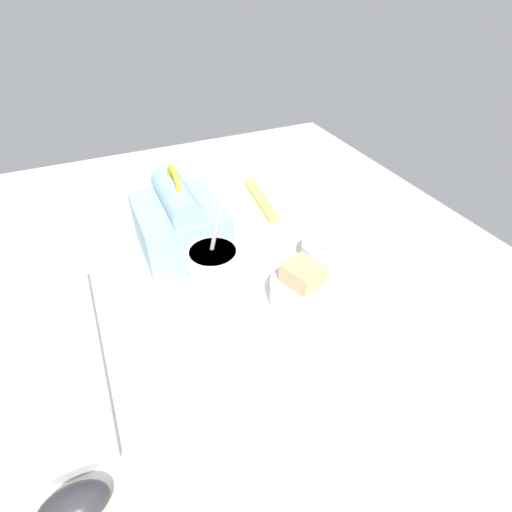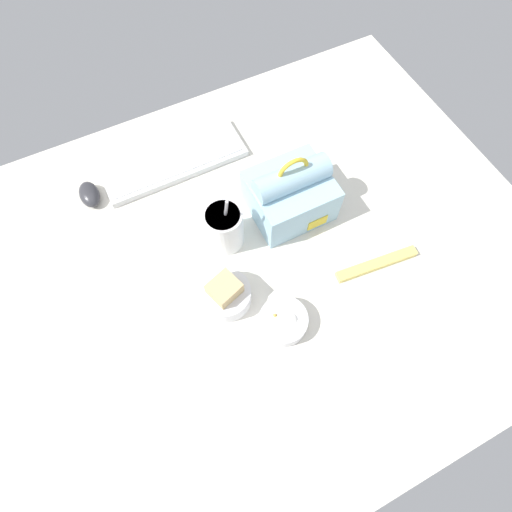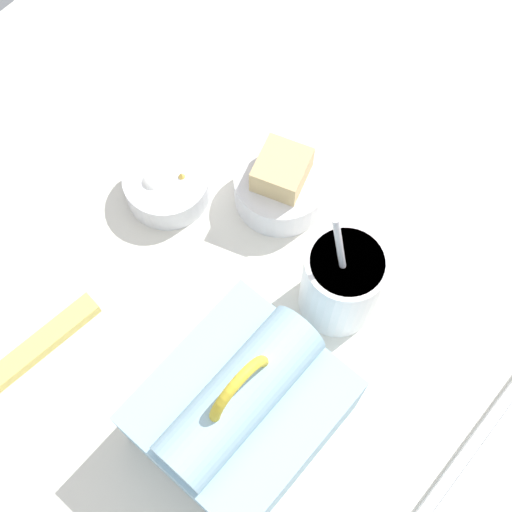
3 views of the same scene
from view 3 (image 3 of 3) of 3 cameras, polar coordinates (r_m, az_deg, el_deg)
name	(u,v)px [view 3 (image 3 of 3)]	position (r cm, az deg, el deg)	size (l,w,h in cm)	color
desk_surface	(266,280)	(85.07, 0.78, -1.96)	(140.00, 110.00, 2.00)	silver
lunch_bag	(241,410)	(72.63, -1.19, -12.20)	(18.60, 16.64, 19.00)	#9EC6DB
soup_cup	(342,282)	(78.00, 6.87, -2.07)	(8.83, 8.83, 19.18)	white
bento_bowl_sandwich	(281,185)	(86.18, 2.01, 5.73)	(11.33, 11.33, 8.31)	silver
bento_bowl_snacks	(167,185)	(87.90, -7.10, 5.68)	(10.48, 10.48, 4.76)	silver
chopstick_case	(22,359)	(84.14, -18.22, -7.87)	(20.33, 4.57, 1.60)	#EFD666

